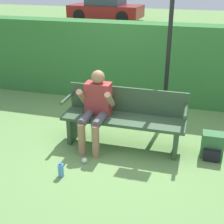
# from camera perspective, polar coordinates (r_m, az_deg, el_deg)

# --- Properties ---
(ground_plane) EXTENTS (40.00, 40.00, 0.00)m
(ground_plane) POSITION_cam_1_polar(r_m,az_deg,el_deg) (4.92, 2.01, -6.04)
(ground_plane) COLOR #668E4C
(hedge_back) EXTENTS (12.00, 0.50, 1.58)m
(hedge_back) POSITION_cam_1_polar(r_m,az_deg,el_deg) (6.43, 6.41, 8.86)
(hedge_back) COLOR #337033
(hedge_back) RESTS_ON ground
(park_bench) EXTENTS (1.86, 0.51, 0.87)m
(park_bench) POSITION_cam_1_polar(r_m,az_deg,el_deg) (4.76, 2.28, -0.89)
(park_bench) COLOR #334C33
(park_bench) RESTS_ON ground
(person_seated) EXTENTS (0.52, 0.65, 1.17)m
(person_seated) POSITION_cam_1_polar(r_m,az_deg,el_deg) (4.67, -2.96, 1.11)
(person_seated) COLOR #993333
(person_seated) RESTS_ON ground
(backpack) EXTENTS (0.31, 0.29, 0.37)m
(backpack) POSITION_cam_1_polar(r_m,az_deg,el_deg) (4.77, 17.86, -5.93)
(backpack) COLOR #336638
(backpack) RESTS_ON ground
(water_bottle) EXTENTS (0.08, 0.08, 0.20)m
(water_bottle) POSITION_cam_1_polar(r_m,az_deg,el_deg) (4.23, -9.34, -10.42)
(water_bottle) COLOR #4C8CCC
(water_bottle) RESTS_ON ground
(signpost) EXTENTS (0.45, 0.09, 2.53)m
(signpost) POSITION_cam_1_polar(r_m,az_deg,el_deg) (5.18, 10.43, 12.78)
(signpost) COLOR black
(signpost) RESTS_ON ground
(parked_car) EXTENTS (4.03, 2.14, 1.37)m
(parked_car) POSITION_cam_1_polar(r_m,az_deg,el_deg) (18.04, -1.14, 18.42)
(parked_car) COLOR maroon
(parked_car) RESTS_ON ground
(litter_crumple) EXTENTS (0.08, 0.08, 0.08)m
(litter_crumple) POSITION_cam_1_polar(r_m,az_deg,el_deg) (4.49, -5.07, -8.80)
(litter_crumple) COLOR silver
(litter_crumple) RESTS_ON ground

